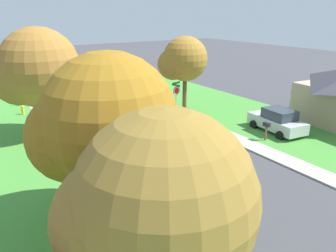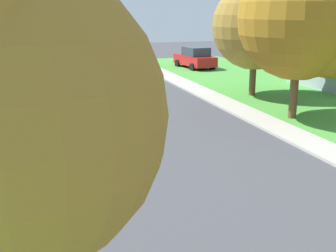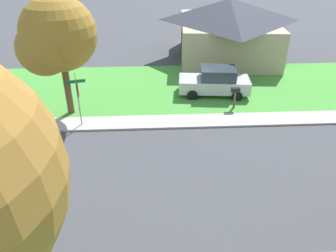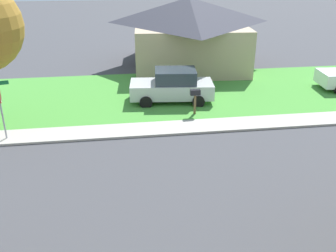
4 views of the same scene
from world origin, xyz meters
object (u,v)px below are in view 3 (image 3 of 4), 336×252
(mailbox, at_px, (235,93))
(stop_sign_far_corner, at_px, (78,93))
(car_silver_driveway_right, at_px, (215,82))
(tree_sidewalk_mid, at_px, (55,38))
(house_left_setback, at_px, (228,28))

(mailbox, bearing_deg, stop_sign_far_corner, -79.46)
(car_silver_driveway_right, bearing_deg, stop_sign_far_corner, -64.88)
(tree_sidewalk_mid, relative_size, house_left_setback, 0.66)
(car_silver_driveway_right, bearing_deg, tree_sidewalk_mid, -74.84)
(mailbox, bearing_deg, house_left_setback, 171.24)
(stop_sign_far_corner, distance_m, tree_sidewalk_mid, 2.90)
(stop_sign_far_corner, relative_size, mailbox, 2.11)
(tree_sidewalk_mid, xyz_separation_m, mailbox, (-0.33, 9.37, -3.31))
(stop_sign_far_corner, bearing_deg, tree_sidewalk_mid, -140.96)
(car_silver_driveway_right, relative_size, house_left_setback, 0.47)
(stop_sign_far_corner, height_order, house_left_setback, house_left_setback)
(car_silver_driveway_right, relative_size, tree_sidewalk_mid, 0.70)
(stop_sign_far_corner, bearing_deg, mailbox, 100.54)
(stop_sign_far_corner, distance_m, car_silver_driveway_right, 8.44)
(stop_sign_far_corner, relative_size, car_silver_driveway_right, 0.62)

